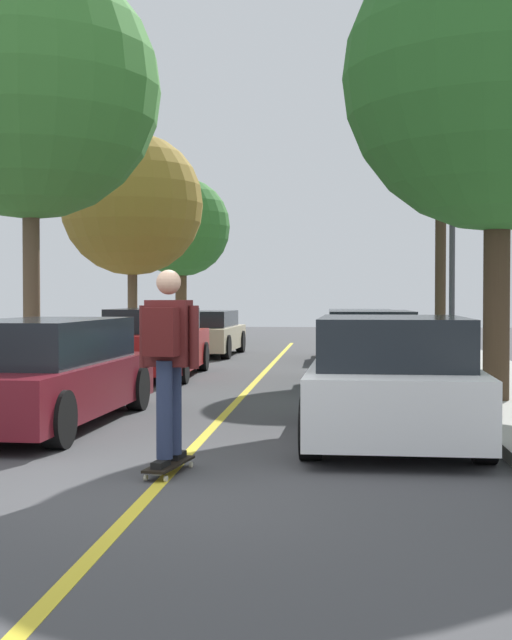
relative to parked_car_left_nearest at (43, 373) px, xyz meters
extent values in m
plane|color=#424244|center=(2.18, -3.40, -0.68)|extent=(80.00, 80.00, 0.00)
cube|color=gold|center=(2.18, 0.60, -0.67)|extent=(0.12, 39.20, 0.01)
cube|color=maroon|center=(0.00, -0.02, -0.18)|extent=(1.90, 4.73, 0.63)
cube|color=black|center=(0.00, 0.04, 0.40)|extent=(1.63, 3.16, 0.55)
cylinder|color=black|center=(0.74, -1.68, -0.36)|extent=(0.24, 0.65, 0.64)
cylinder|color=black|center=(0.86, 1.58, -0.36)|extent=(0.24, 0.65, 0.64)
cylinder|color=black|center=(-0.74, 1.64, -0.36)|extent=(0.24, 0.65, 0.64)
cube|color=maroon|center=(0.00, 6.88, -0.12)|extent=(1.82, 4.38, 0.75)
cube|color=black|center=(0.00, 6.89, 0.49)|extent=(1.58, 2.65, 0.48)
cylinder|color=black|center=(0.84, 5.42, -0.36)|extent=(0.23, 0.64, 0.64)
cylinder|color=black|center=(-0.78, 5.39, -0.36)|extent=(0.23, 0.64, 0.64)
cylinder|color=black|center=(0.78, 8.37, -0.36)|extent=(0.23, 0.64, 0.64)
cylinder|color=black|center=(-0.84, 8.34, -0.36)|extent=(0.23, 0.64, 0.64)
cube|color=#BCAD89|center=(0.00, 13.46, -0.18)|extent=(2.02, 4.28, 0.63)
cube|color=black|center=(0.00, 13.44, 0.35)|extent=(1.75, 2.71, 0.44)
cylinder|color=black|center=(0.84, 12.03, -0.36)|extent=(0.24, 0.65, 0.64)
cylinder|color=black|center=(-0.93, 12.08, -0.36)|extent=(0.24, 0.65, 0.64)
cylinder|color=black|center=(0.93, 14.85, -0.36)|extent=(0.24, 0.65, 0.64)
cylinder|color=black|center=(-0.85, 14.90, -0.36)|extent=(0.24, 0.65, 0.64)
cube|color=white|center=(4.37, -0.72, -0.15)|extent=(1.94, 4.19, 0.69)
cube|color=black|center=(4.37, -0.87, 0.47)|extent=(1.68, 2.57, 0.54)
cylinder|color=black|center=(3.55, 0.67, -0.36)|extent=(0.24, 0.65, 0.64)
cylinder|color=black|center=(5.26, 0.63, -0.36)|extent=(0.24, 0.65, 0.64)
cylinder|color=black|center=(3.48, -2.07, -0.36)|extent=(0.24, 0.65, 0.64)
cylinder|color=black|center=(5.19, -2.11, -0.36)|extent=(0.24, 0.65, 0.64)
cube|color=#196066|center=(4.37, 5.78, -0.14)|extent=(1.79, 4.13, 0.70)
cube|color=black|center=(4.37, 5.75, 0.46)|extent=(1.56, 2.53, 0.50)
cylinder|color=black|center=(3.54, 7.12, -0.36)|extent=(0.23, 0.64, 0.64)
cylinder|color=black|center=(5.17, 7.14, -0.36)|extent=(0.23, 0.64, 0.64)
cylinder|color=black|center=(3.58, 4.41, -0.36)|extent=(0.23, 0.64, 0.64)
cylinder|color=black|center=(5.20, 4.43, -0.36)|extent=(0.23, 0.64, 0.64)
cube|color=navy|center=(4.37, 12.14, -0.19)|extent=(1.90, 4.30, 0.61)
cube|color=black|center=(4.37, 12.15, 0.37)|extent=(1.66, 2.72, 0.52)
cylinder|color=black|center=(3.49, 13.57, -0.36)|extent=(0.23, 0.64, 0.64)
cylinder|color=black|center=(5.22, 13.59, -0.36)|extent=(0.23, 0.64, 0.64)
cylinder|color=black|center=(3.52, 10.69, -0.36)|extent=(0.23, 0.64, 0.64)
cylinder|color=black|center=(5.25, 10.71, -0.36)|extent=(0.23, 0.64, 0.64)
cylinder|color=brown|center=(-1.69, 4.35, 1.33)|extent=(0.30, 0.30, 3.74)
sphere|color=#3D7F33|center=(-1.69, 4.35, 4.67)|extent=(4.64, 4.64, 4.64)
cylinder|color=brown|center=(-1.69, 12.19, 0.86)|extent=(0.26, 0.26, 2.80)
sphere|color=olive|center=(-1.69, 12.19, 3.44)|extent=(3.80, 3.80, 3.80)
cylinder|color=#4C3823|center=(-1.69, 19.60, 0.91)|extent=(0.40, 0.40, 2.88)
sphere|color=#2D6B28|center=(-1.69, 19.60, 3.42)|extent=(3.47, 3.47, 3.47)
cylinder|color=#3D2D1E|center=(6.06, 2.15, 1.27)|extent=(0.38, 0.38, 3.62)
sphere|color=#2D6B28|center=(6.06, 2.15, 4.17)|extent=(4.50, 4.50, 4.50)
cylinder|color=#3D2D1E|center=(6.06, 9.04, 1.54)|extent=(0.24, 0.24, 4.15)
sphere|color=#4C7A23|center=(6.06, 9.04, 4.73)|extent=(3.20, 3.20, 3.20)
cylinder|color=#38383D|center=(6.12, 7.54, 1.88)|extent=(0.12, 0.12, 4.83)
cube|color=#EAE5C6|center=(6.12, 7.54, 4.41)|extent=(0.36, 0.24, 0.20)
cube|color=black|center=(2.19, -2.90, -0.58)|extent=(0.36, 0.87, 0.02)
cylinder|color=beige|center=(2.15, -2.54, -0.65)|extent=(0.03, 0.06, 0.06)
cylinder|color=beige|center=(2.34, -2.58, -0.65)|extent=(0.03, 0.06, 0.06)
cylinder|color=beige|center=(2.03, -3.21, -0.65)|extent=(0.03, 0.06, 0.06)
cylinder|color=beige|center=(2.22, -3.25, -0.65)|extent=(0.03, 0.06, 0.06)
cube|color=#99999E|center=(2.24, -2.56, -0.61)|extent=(0.11, 0.06, 0.02)
cube|color=#99999E|center=(2.13, -3.23, -0.61)|extent=(0.11, 0.06, 0.02)
cube|color=black|center=(2.22, -2.68, -0.54)|extent=(0.14, 0.27, 0.06)
cube|color=black|center=(2.15, -3.11, -0.54)|extent=(0.14, 0.27, 0.06)
cylinder|color=#283351|center=(2.21, -2.78, -0.06)|extent=(0.17, 0.17, 0.90)
cylinder|color=#283351|center=(2.17, -3.01, -0.06)|extent=(0.17, 0.17, 0.90)
cube|color=#511919|center=(2.19, -2.90, 0.63)|extent=(0.43, 0.28, 0.61)
sphere|color=tan|center=(2.19, -2.90, 1.11)|extent=(0.23, 0.23, 0.23)
cylinder|color=#511919|center=(1.94, -2.85, 0.60)|extent=(0.10, 0.10, 0.58)
cylinder|color=#511919|center=(2.43, -2.94, 0.60)|extent=(0.10, 0.10, 0.58)
cube|color=#4C1414|center=(2.15, -3.09, 0.65)|extent=(0.33, 0.23, 0.44)
camera|label=1|loc=(3.72, -10.91, 0.97)|focal=49.33mm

